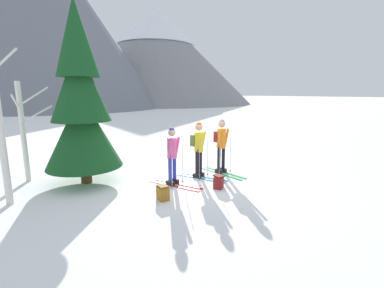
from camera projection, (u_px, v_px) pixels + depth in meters
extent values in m
plane|color=white|center=(191.00, 177.00, 8.68)|extent=(400.00, 400.00, 0.00)
cube|color=red|center=(177.00, 184.00, 8.05)|extent=(0.89, 1.60, 0.02)
cube|color=red|center=(173.00, 186.00, 7.87)|extent=(0.89, 1.60, 0.02)
cube|color=black|center=(175.00, 181.00, 8.09)|extent=(0.22, 0.28, 0.12)
cylinder|color=#2D389E|center=(174.00, 167.00, 8.00)|extent=(0.11, 0.11, 0.82)
cube|color=black|center=(170.00, 183.00, 7.90)|extent=(0.22, 0.28, 0.12)
cylinder|color=#2D389E|center=(170.00, 168.00, 7.82)|extent=(0.11, 0.11, 0.82)
cylinder|color=#E55193|center=(172.00, 148.00, 7.80)|extent=(0.28, 0.28, 0.61)
sphere|color=tan|center=(172.00, 133.00, 7.72)|extent=(0.22, 0.22, 0.22)
sphere|color=#2D389E|center=(172.00, 130.00, 7.71)|extent=(0.17, 0.17, 0.17)
cylinder|color=#E55193|center=(177.00, 146.00, 7.92)|extent=(0.16, 0.21, 0.58)
cylinder|color=#E55193|center=(170.00, 149.00, 7.62)|extent=(0.16, 0.21, 0.58)
cylinder|color=#A5A5AD|center=(182.00, 164.00, 8.03)|extent=(0.02, 0.02, 1.23)
cylinder|color=black|center=(182.00, 181.00, 8.13)|extent=(0.07, 0.07, 0.01)
cylinder|color=#A5A5AD|center=(172.00, 168.00, 7.58)|extent=(0.02, 0.02, 1.23)
cylinder|color=black|center=(172.00, 186.00, 7.68)|extent=(0.07, 0.07, 0.01)
cube|color=#1E84D1|center=(203.00, 176.00, 8.75)|extent=(0.91, 1.61, 0.02)
cube|color=#1E84D1|center=(200.00, 178.00, 8.56)|extent=(0.91, 1.61, 0.02)
cube|color=black|center=(200.00, 174.00, 8.78)|extent=(0.22, 0.28, 0.12)
cylinder|color=black|center=(200.00, 160.00, 8.70)|extent=(0.11, 0.11, 0.85)
cube|color=black|center=(197.00, 176.00, 8.60)|extent=(0.22, 0.28, 0.12)
cylinder|color=black|center=(197.00, 162.00, 8.51)|extent=(0.11, 0.11, 0.85)
cylinder|color=yellow|center=(199.00, 142.00, 8.49)|extent=(0.28, 0.28, 0.64)
sphere|color=tan|center=(199.00, 127.00, 8.40)|extent=(0.23, 0.23, 0.23)
sphere|color=#B76019|center=(199.00, 125.00, 8.38)|extent=(0.17, 0.17, 0.17)
cylinder|color=yellow|center=(203.00, 140.00, 8.60)|extent=(0.17, 0.22, 0.61)
cylinder|color=yellow|center=(198.00, 142.00, 8.30)|extent=(0.17, 0.22, 0.61)
cylinder|color=#A5A5AD|center=(208.00, 157.00, 8.72)|extent=(0.02, 0.02, 1.28)
cylinder|color=black|center=(207.00, 174.00, 8.83)|extent=(0.07, 0.07, 0.01)
cylinder|color=#A5A5AD|center=(200.00, 161.00, 8.27)|extent=(0.02, 0.02, 1.28)
cylinder|color=black|center=(199.00, 179.00, 8.38)|extent=(0.07, 0.07, 0.01)
cube|color=#4C7238|center=(194.00, 140.00, 8.57)|extent=(0.30, 0.26, 0.36)
cube|color=green|center=(225.00, 173.00, 9.18)|extent=(0.38, 1.78, 0.02)
cube|color=green|center=(221.00, 174.00, 9.04)|extent=(0.38, 1.78, 0.02)
cube|color=black|center=(223.00, 170.00, 9.24)|extent=(0.15, 0.27, 0.12)
cylinder|color=black|center=(223.00, 157.00, 9.15)|extent=(0.11, 0.11, 0.88)
cube|color=black|center=(219.00, 171.00, 9.10)|extent=(0.15, 0.27, 0.12)
cylinder|color=black|center=(219.00, 158.00, 9.01)|extent=(0.11, 0.11, 0.88)
cylinder|color=orange|center=(222.00, 138.00, 8.96)|extent=(0.28, 0.28, 0.66)
sphere|color=tan|center=(222.00, 124.00, 8.87)|extent=(0.24, 0.24, 0.24)
sphere|color=gray|center=(222.00, 122.00, 8.86)|extent=(0.18, 0.18, 0.18)
cylinder|color=orange|center=(226.00, 137.00, 9.03)|extent=(0.11, 0.22, 0.62)
cylinder|color=orange|center=(219.00, 139.00, 8.80)|extent=(0.11, 0.22, 0.62)
cylinder|color=#A5A5AD|center=(231.00, 154.00, 9.10)|extent=(0.02, 0.02, 1.31)
cylinder|color=black|center=(230.00, 171.00, 9.21)|extent=(0.07, 0.07, 0.01)
cylinder|color=#A5A5AD|center=(220.00, 156.00, 8.76)|extent=(0.02, 0.02, 1.31)
cylinder|color=black|center=(219.00, 174.00, 8.87)|extent=(0.07, 0.07, 0.01)
cube|color=maroon|center=(218.00, 137.00, 9.08)|extent=(0.28, 0.20, 0.36)
cylinder|color=#51381E|center=(86.00, 166.00, 8.10)|extent=(0.32, 0.32, 1.03)
cone|color=#14471E|center=(83.00, 131.00, 7.89)|extent=(2.20, 2.20, 2.17)
cone|color=#14471E|center=(79.00, 83.00, 7.64)|extent=(1.68, 1.68, 2.17)
cone|color=#14471E|center=(76.00, 37.00, 7.40)|extent=(1.20, 1.20, 2.17)
cylinder|color=silver|center=(23.00, 133.00, 8.05)|extent=(0.15, 0.15, 3.04)
cylinder|color=silver|center=(37.00, 114.00, 8.17)|extent=(0.87, 0.05, 0.52)
cylinder|color=silver|center=(34.00, 96.00, 8.01)|extent=(0.81, 0.15, 0.57)
cylinder|color=silver|center=(16.00, 102.00, 7.70)|extent=(0.21, 0.37, 0.51)
cylinder|color=silver|center=(5.00, 59.00, 6.19)|extent=(0.55, 0.34, 0.61)
cube|color=maroon|center=(219.00, 182.00, 7.68)|extent=(0.40, 0.39, 0.34)
cube|color=maroon|center=(219.00, 176.00, 7.65)|extent=(0.22, 0.28, 0.04)
cube|color=#99661E|center=(163.00, 193.00, 6.84)|extent=(0.24, 0.32, 0.34)
cube|color=brown|center=(163.00, 186.00, 6.81)|extent=(0.22, 0.28, 0.04)
cone|color=slate|center=(48.00, 23.00, 46.74)|extent=(38.64, 38.64, 29.59)
cone|color=gray|center=(156.00, 57.00, 67.44)|extent=(47.93, 47.93, 23.26)
cone|color=white|center=(155.00, 27.00, 66.11)|extent=(19.43, 19.43, 8.98)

